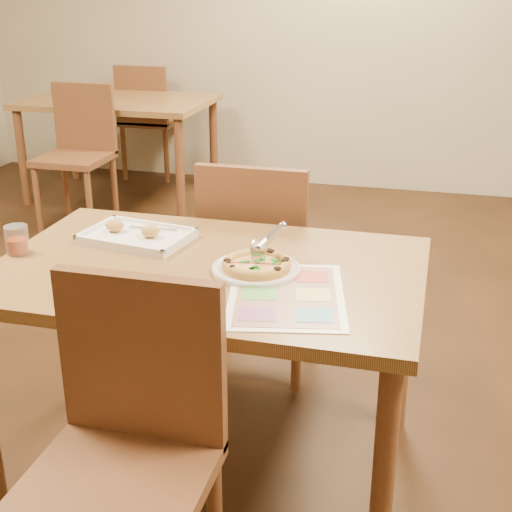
% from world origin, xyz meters
% --- Properties ---
extents(room, '(7.00, 7.00, 7.00)m').
position_xyz_m(room, '(0.00, 0.00, 1.35)').
color(room, '#361D0F').
rests_on(room, ground).
extents(dining_table, '(1.30, 0.85, 0.72)m').
position_xyz_m(dining_table, '(0.00, 0.00, 0.63)').
color(dining_table, olive).
rests_on(dining_table, ground).
extents(chair_near, '(0.42, 0.42, 0.47)m').
position_xyz_m(chair_near, '(0.00, -0.60, 0.57)').
color(chair_near, brown).
rests_on(chair_near, ground).
extents(chair_far, '(0.42, 0.42, 0.47)m').
position_xyz_m(chair_far, '(-0.00, 0.60, 0.57)').
color(chair_far, brown).
rests_on(chair_far, ground).
extents(bg_table, '(1.30, 0.85, 0.72)m').
position_xyz_m(bg_table, '(-1.60, 2.80, 0.63)').
color(bg_table, olive).
rests_on(bg_table, ground).
extents(bg_chair_near, '(0.42, 0.42, 0.47)m').
position_xyz_m(bg_chair_near, '(-1.60, 2.20, 0.57)').
color(bg_chair_near, brown).
rests_on(bg_chair_near, ground).
extents(bg_chair_far, '(0.42, 0.42, 0.47)m').
position_xyz_m(bg_chair_far, '(-1.60, 3.30, 0.57)').
color(bg_chair_far, brown).
rests_on(bg_chair_far, ground).
extents(plate, '(0.28, 0.28, 0.01)m').
position_xyz_m(plate, '(0.15, -0.01, 0.73)').
color(plate, silver).
rests_on(plate, dining_table).
extents(pizza, '(0.21, 0.21, 0.03)m').
position_xyz_m(pizza, '(0.16, -0.01, 0.75)').
color(pizza, gold).
rests_on(pizza, plate).
extents(pizza_cutter, '(0.08, 0.15, 0.09)m').
position_xyz_m(pizza_cutter, '(0.18, 0.04, 0.80)').
color(pizza_cutter, silver).
rests_on(pizza_cutter, pizza).
extents(appetizer_tray, '(0.37, 0.28, 0.06)m').
position_xyz_m(appetizer_tray, '(-0.30, 0.15, 0.73)').
color(appetizer_tray, white).
rests_on(appetizer_tray, dining_table).
extents(glass_tumbler, '(0.07, 0.07, 0.09)m').
position_xyz_m(glass_tumbler, '(-0.61, -0.05, 0.76)').
color(glass_tumbler, maroon).
rests_on(glass_tumbler, dining_table).
extents(menu, '(0.40, 0.50, 0.00)m').
position_xyz_m(menu, '(0.28, -0.15, 0.72)').
color(menu, white).
rests_on(menu, dining_table).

